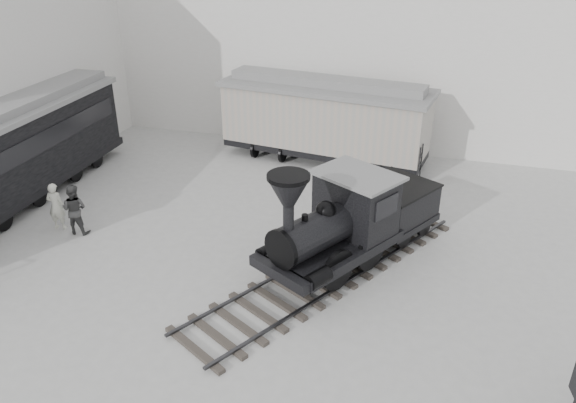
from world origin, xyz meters
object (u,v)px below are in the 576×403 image
(boxcar, at_px, (325,118))
(locomotive, at_px, (347,225))
(visitor_a, at_px, (56,206))
(visitor_b, at_px, (75,209))

(boxcar, bearing_deg, locomotive, -64.58)
(locomotive, distance_m, visitor_a, 9.76)
(boxcar, relative_size, visitor_b, 5.31)
(visitor_b, bearing_deg, locomotive, 178.14)
(locomotive, bearing_deg, visitor_b, -146.48)
(boxcar, xyz_separation_m, visitor_b, (-6.43, -8.57, -1.04))
(locomotive, relative_size, visitor_a, 5.99)
(boxcar, bearing_deg, visitor_b, -119.11)
(locomotive, bearing_deg, visitor_a, -147.26)
(boxcar, distance_m, visitor_a, 11.19)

